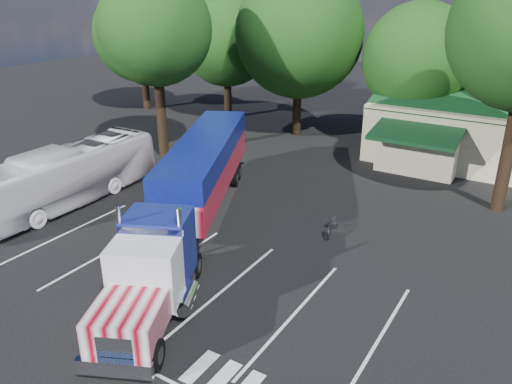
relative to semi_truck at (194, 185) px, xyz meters
The scene contains 11 objects.
ground 3.39m from the semi_truck, 60.23° to the left, with size 120.00×120.00×0.00m, color black.
tree_row_a 28.31m from the semi_truck, 138.18° to the left, with size 9.00×9.00×11.68m.
tree_row_b 23.62m from the semi_truck, 120.65° to the left, with size 8.40×8.40×11.35m.
tree_row_c 19.54m from the semi_truck, 101.71° to the left, with size 10.00×10.00×13.05m.
tree_row_d 20.72m from the semi_truck, 75.13° to the left, with size 8.00×8.00×10.60m.
tree_near_left 13.91m from the semi_truck, 138.91° to the left, with size 7.60×7.60×12.65m.
semi_truck is the anchor object (origin of this frame).
woman 5.06m from the semi_truck, 54.24° to the right, with size 0.55×0.36×1.51m, color black.
bicycle 7.12m from the semi_truck, 26.90° to the left, with size 0.67×1.91×1.01m, color black.
tour_bus 8.27m from the semi_truck, behind, with size 2.72×11.64×3.24m, color white.
silver_sedan 17.12m from the semi_truck, 68.64° to the left, with size 1.48×4.24×1.40m, color #94979B.
Camera 1 is at (13.37, -19.91, 11.46)m, focal length 35.00 mm.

